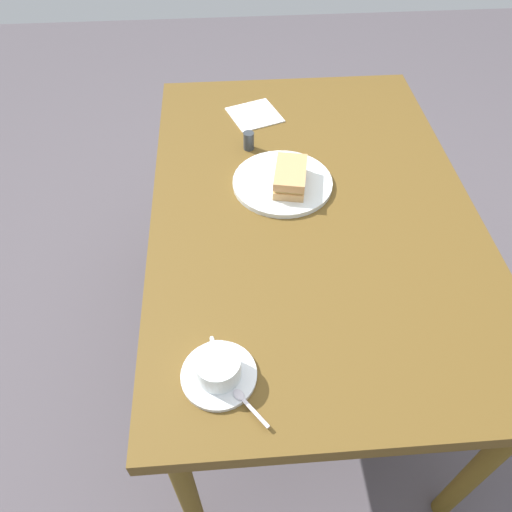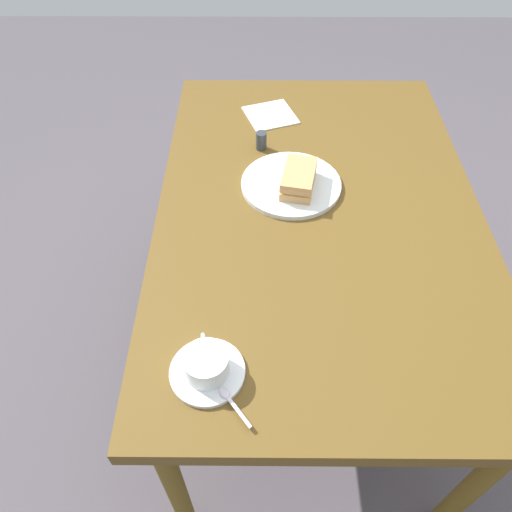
{
  "view_description": "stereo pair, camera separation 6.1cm",
  "coord_description": "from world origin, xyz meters",
  "views": [
    {
      "loc": [
        0.97,
        -0.22,
        1.63
      ],
      "look_at": [
        0.21,
        -0.17,
        0.77
      ],
      "focal_mm": 34.26,
      "sensor_mm": 36.0,
      "label": 1
    },
    {
      "loc": [
        0.97,
        -0.16,
        1.63
      ],
      "look_at": [
        0.21,
        -0.17,
        0.77
      ],
      "focal_mm": 34.26,
      "sensor_mm": 36.0,
      "label": 2
    }
  ],
  "objects": [
    {
      "name": "dining_table",
      "position": [
        0.0,
        0.0,
        0.67
      ],
      "size": [
        1.32,
        0.86,
        0.74
      ],
      "color": "brown",
      "rests_on": "ground_plane"
    },
    {
      "name": "spoon",
      "position": [
        0.56,
        -0.21,
        0.75
      ],
      "size": [
        0.09,
        0.07,
        0.01
      ],
      "color": "silver",
      "rests_on": "coffee_saucer"
    },
    {
      "name": "napkin",
      "position": [
        -0.43,
        -0.13,
        0.74
      ],
      "size": [
        0.19,
        0.19,
        0.0
      ],
      "primitive_type": "cube",
      "rotation": [
        0.0,
        0.0,
        0.35
      ],
      "color": "white",
      "rests_on": "dining_table"
    },
    {
      "name": "coffee_cup",
      "position": [
        0.49,
        -0.26,
        0.78
      ],
      "size": [
        0.11,
        0.09,
        0.05
      ],
      "color": "white",
      "rests_on": "coffee_saucer"
    },
    {
      "name": "sandwich_plate",
      "position": [
        -0.08,
        -0.07,
        0.75
      ],
      "size": [
        0.28,
        0.28,
        0.01
      ],
      "primitive_type": "cylinder",
      "color": "white",
      "rests_on": "dining_table"
    },
    {
      "name": "ground_plane",
      "position": [
        0.0,
        0.0,
        0.0
      ],
      "size": [
        6.0,
        6.0,
        0.0
      ],
      "primitive_type": "plane",
      "color": "#534D53"
    },
    {
      "name": "salt_shaker",
      "position": [
        -0.26,
        -0.16,
        0.77
      ],
      "size": [
        0.03,
        0.03,
        0.06
      ],
      "primitive_type": "cylinder",
      "color": "#33383D",
      "rests_on": "dining_table"
    },
    {
      "name": "coffee_saucer",
      "position": [
        0.49,
        -0.26,
        0.74
      ],
      "size": [
        0.15,
        0.15,
        0.01
      ],
      "primitive_type": "cylinder",
      "color": "white",
      "rests_on": "dining_table"
    },
    {
      "name": "sandwich_front",
      "position": [
        -0.06,
        -0.05,
        0.78
      ],
      "size": [
        0.15,
        0.11,
        0.05
      ],
      "color": "tan",
      "rests_on": "sandwich_plate"
    }
  ]
}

